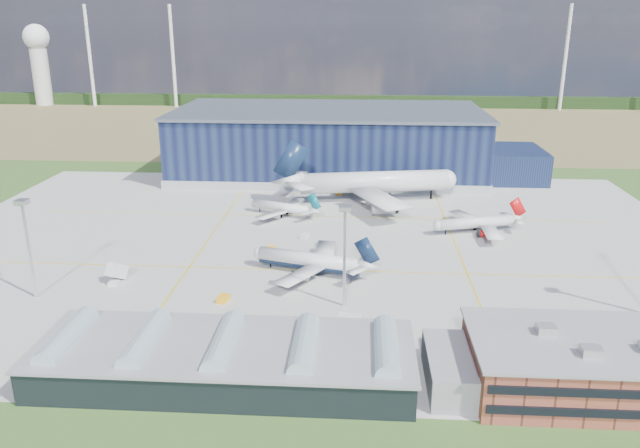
{
  "coord_description": "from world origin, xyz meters",
  "views": [
    {
      "loc": [
        12.9,
        -154.84,
        60.08
      ],
      "look_at": [
        2.2,
        8.23,
        6.28
      ],
      "focal_mm": 35.0,
      "sensor_mm": 36.0,
      "label": 1
    }
  ],
  "objects_px": {
    "airliner_widebody": "(375,171)",
    "airliner_regional": "(282,202)",
    "gse_tug_c": "(339,192)",
    "gse_van_b": "(323,249)",
    "hangar": "(335,145)",
    "airliner_navy": "(309,253)",
    "light_mast_west": "(26,233)",
    "airstair": "(117,275)",
    "gse_cart_a": "(305,236)",
    "gse_van_a": "(143,325)",
    "gse_van_c": "(350,320)",
    "gse_tug_b": "(223,299)",
    "car_a": "(384,345)",
    "ops_building": "(607,366)",
    "light_mast_center": "(345,240)",
    "airliner_red": "(476,217)",
    "car_b": "(398,346)",
    "gse_tug_a": "(271,250)"
  },
  "relations": [
    {
      "from": "airliner_navy",
      "to": "gse_tug_c",
      "type": "distance_m",
      "value": 74.31
    },
    {
      "from": "gse_van_c",
      "to": "car_a",
      "type": "height_order",
      "value": "gse_van_c"
    },
    {
      "from": "gse_cart_a",
      "to": "gse_van_c",
      "type": "relative_size",
      "value": 0.58
    },
    {
      "from": "airliner_navy",
      "to": "gse_cart_a",
      "type": "relative_size",
      "value": 12.12
    },
    {
      "from": "gse_tug_c",
      "to": "car_b",
      "type": "height_order",
      "value": "gse_tug_c"
    },
    {
      "from": "light_mast_west",
      "to": "gse_tug_b",
      "type": "distance_m",
      "value": 45.45
    },
    {
      "from": "airliner_navy",
      "to": "airliner_red",
      "type": "xyz_separation_m",
      "value": [
        46.47,
        34.0,
        -0.61
      ]
    },
    {
      "from": "gse_tug_b",
      "to": "gse_cart_a",
      "type": "height_order",
      "value": "gse_tug_b"
    },
    {
      "from": "gse_van_a",
      "to": "gse_van_c",
      "type": "xyz_separation_m",
      "value": [
        41.69,
        5.19,
        -0.18
      ]
    },
    {
      "from": "airliner_widebody",
      "to": "car_b",
      "type": "bearing_deg",
      "value": -98.75
    },
    {
      "from": "airliner_widebody",
      "to": "gse_tug_c",
      "type": "distance_m",
      "value": 17.71
    },
    {
      "from": "gse_van_a",
      "to": "gse_tug_c",
      "type": "distance_m",
      "value": 112.22
    },
    {
      "from": "gse_van_c",
      "to": "airliner_regional",
      "type": "bearing_deg",
      "value": 29.07
    },
    {
      "from": "hangar",
      "to": "ops_building",
      "type": "bearing_deg",
      "value": -71.37
    },
    {
      "from": "light_mast_west",
      "to": "airstair",
      "type": "relative_size",
      "value": 4.34
    },
    {
      "from": "light_mast_west",
      "to": "airstair",
      "type": "xyz_separation_m",
      "value": [
        15.14,
        10.07,
        -13.74
      ]
    },
    {
      "from": "gse_cart_a",
      "to": "gse_van_c",
      "type": "height_order",
      "value": "gse_van_c"
    },
    {
      "from": "airliner_widebody",
      "to": "gse_tug_a",
      "type": "distance_m",
      "value": 60.23
    },
    {
      "from": "gse_tug_c",
      "to": "hangar",
      "type": "bearing_deg",
      "value": 93.22
    },
    {
      "from": "ops_building",
      "to": "airliner_red",
      "type": "relative_size",
      "value": 1.53
    },
    {
      "from": "hangar",
      "to": "airliner_widebody",
      "type": "xyz_separation_m",
      "value": [
        15.13,
        -40.81,
        -0.99
      ]
    },
    {
      "from": "airliner_navy",
      "to": "gse_tug_c",
      "type": "bearing_deg",
      "value": -77.03
    },
    {
      "from": "airliner_red",
      "to": "airliner_regional",
      "type": "relative_size",
      "value": 1.12
    },
    {
      "from": "car_a",
      "to": "gse_tug_b",
      "type": "bearing_deg",
      "value": 56.15
    },
    {
      "from": "car_a",
      "to": "gse_van_c",
      "type": "bearing_deg",
      "value": 30.55
    },
    {
      "from": "airliner_widebody",
      "to": "gse_tug_b",
      "type": "bearing_deg",
      "value": -123.12
    },
    {
      "from": "light_mast_center",
      "to": "gse_tug_b",
      "type": "relative_size",
      "value": 7.15
    },
    {
      "from": "light_mast_west",
      "to": "gse_van_a",
      "type": "relative_size",
      "value": 3.77
    },
    {
      "from": "airliner_regional",
      "to": "airstair",
      "type": "bearing_deg",
      "value": 82.86
    },
    {
      "from": "ops_building",
      "to": "gse_van_b",
      "type": "distance_m",
      "value": 80.51
    },
    {
      "from": "light_mast_center",
      "to": "car_a",
      "type": "relative_size",
      "value": 7.22
    },
    {
      "from": "airliner_widebody",
      "to": "airliner_regional",
      "type": "distance_m",
      "value": 35.81
    },
    {
      "from": "gse_van_a",
      "to": "airliner_navy",
      "type": "bearing_deg",
      "value": -18.34
    },
    {
      "from": "ops_building",
      "to": "light_mast_center",
      "type": "relative_size",
      "value": 2.0
    },
    {
      "from": "gse_cart_a",
      "to": "gse_tug_c",
      "type": "xyz_separation_m",
      "value": [
        8.28,
        47.73,
        0.16
      ]
    },
    {
      "from": "light_mast_center",
      "to": "gse_van_b",
      "type": "height_order",
      "value": "light_mast_center"
    },
    {
      "from": "airliner_regional",
      "to": "gse_tug_c",
      "type": "height_order",
      "value": "airliner_regional"
    },
    {
      "from": "airliner_navy",
      "to": "airstair",
      "type": "xyz_separation_m",
      "value": [
        -45.66,
        -7.93,
        -3.8
      ]
    },
    {
      "from": "light_mast_west",
      "to": "gse_tug_c",
      "type": "distance_m",
      "value": 113.94
    },
    {
      "from": "gse_cart_a",
      "to": "car_b",
      "type": "distance_m",
      "value": 66.61
    },
    {
      "from": "airliner_widebody",
      "to": "airstair",
      "type": "height_order",
      "value": "airliner_widebody"
    },
    {
      "from": "ops_building",
      "to": "airliner_regional",
      "type": "relative_size",
      "value": 1.71
    },
    {
      "from": "airliner_regional",
      "to": "gse_van_b",
      "type": "relative_size",
      "value": 4.96
    },
    {
      "from": "airliner_navy",
      "to": "car_a",
      "type": "bearing_deg",
      "value": 132.42
    },
    {
      "from": "airstair",
      "to": "airliner_navy",
      "type": "bearing_deg",
      "value": 31.75
    },
    {
      "from": "gse_cart_a",
      "to": "gse_tug_c",
      "type": "distance_m",
      "value": 48.44
    },
    {
      "from": "ops_building",
      "to": "light_mast_center",
      "type": "xyz_separation_m",
      "value": [
        -45.01,
        30.0,
        10.64
      ]
    },
    {
      "from": "ops_building",
      "to": "light_mast_west",
      "type": "relative_size",
      "value": 2.0
    },
    {
      "from": "hangar",
      "to": "airliner_widebody",
      "type": "relative_size",
      "value": 2.23
    },
    {
      "from": "light_mast_west",
      "to": "airliner_regional",
      "type": "height_order",
      "value": "light_mast_west"
    }
  ]
}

